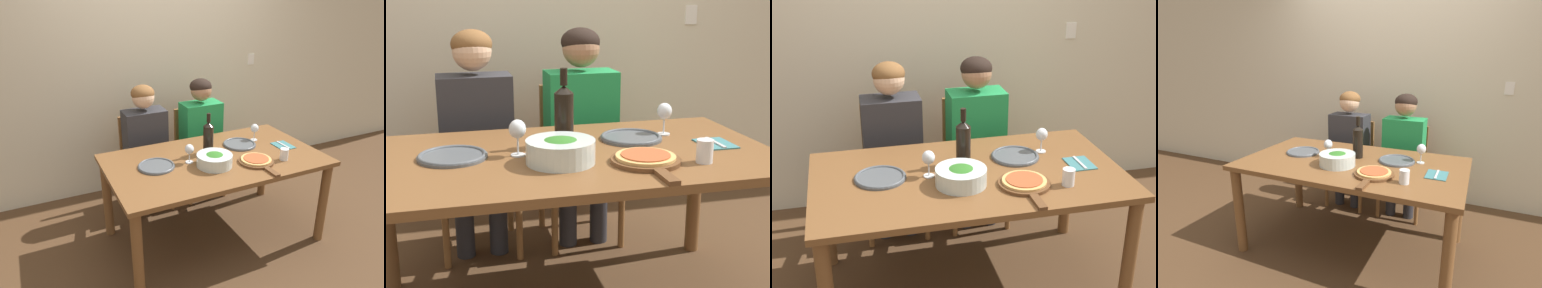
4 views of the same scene
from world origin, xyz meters
TOP-DOWN VIEW (x-y plane):
  - dining_table at (0.00, 0.00)m, footprint 1.71×0.96m
  - chair_left at (-0.34, 0.81)m, footprint 0.42×0.42m
  - chair_right at (0.23, 0.81)m, footprint 0.42×0.42m
  - person_woman at (-0.34, 0.70)m, footprint 0.47×0.51m
  - person_man at (0.23, 0.70)m, footprint 0.47×0.51m
  - wine_bottle at (-0.00, 0.12)m, footprint 0.08×0.08m
  - broccoli_bowl at (-0.07, -0.12)m, footprint 0.27×0.27m
  - dinner_plate_left at (-0.48, 0.05)m, footprint 0.28×0.28m
  - dinner_plate_right at (0.32, 0.14)m, footprint 0.28×0.28m
  - pizza_on_board at (0.25, -0.21)m, footprint 0.28×0.42m
  - wine_glass_left at (-0.22, 0.02)m, footprint 0.07×0.07m
  - wine_glass_right at (0.49, 0.19)m, footprint 0.07×0.07m
  - water_tumbler at (0.48, -0.26)m, footprint 0.07×0.07m
  - fork_on_napkin at (0.65, -0.03)m, footprint 0.14×0.18m

SIDE VIEW (x-z plane):
  - chair_left at x=-0.34m, z-range 0.04..0.91m
  - chair_right at x=0.23m, z-range 0.04..0.91m
  - dining_table at x=0.00m, z-range 0.27..1.02m
  - person_woman at x=-0.34m, z-range 0.12..1.33m
  - person_man at x=0.23m, z-range 0.12..1.33m
  - fork_on_napkin at x=0.65m, z-range 0.74..0.75m
  - dinner_plate_left at x=-0.48m, z-range 0.74..0.76m
  - dinner_plate_right at x=0.32m, z-range 0.74..0.76m
  - pizza_on_board at x=0.25m, z-range 0.74..0.78m
  - water_tumbler at x=0.48m, z-range 0.74..0.83m
  - broccoli_bowl at x=-0.07m, z-range 0.74..0.84m
  - wine_glass_left at x=-0.22m, z-range 0.77..0.92m
  - wine_glass_right at x=0.49m, z-range 0.77..0.92m
  - wine_bottle at x=0.00m, z-range 0.71..1.05m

